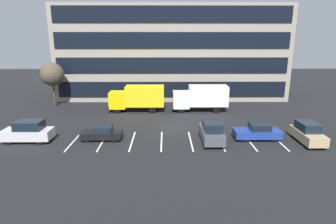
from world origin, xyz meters
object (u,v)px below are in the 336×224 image
(box_truck_yellow_all, at_px, (138,97))
(bare_tree, at_px, (52,75))
(suv_tan, at_px, (308,133))
(sedan_black, at_px, (102,133))
(sedan_navy, at_px, (257,132))
(box_truck_white, at_px, (201,97))
(suv_charcoal, at_px, (212,132))
(suv_silver, at_px, (28,132))

(box_truck_yellow_all, height_order, bare_tree, bare_tree)
(suv_tan, xyz_separation_m, bare_tree, (-29.34, 15.16, 3.59))
(sedan_black, xyz_separation_m, sedan_navy, (15.02, 0.04, 0.09))
(box_truck_white, height_order, box_truck_yellow_all, box_truck_white)
(sedan_navy, bearing_deg, bare_tree, 150.20)
(sedan_navy, relative_size, bare_tree, 0.71)
(sedan_black, distance_m, bare_tree, 17.80)
(box_truck_white, distance_m, sedan_navy, 11.89)
(suv_charcoal, bearing_deg, suv_silver, 179.29)
(bare_tree, bearing_deg, sedan_black, -55.38)
(box_truck_white, height_order, sedan_black, box_truck_white)
(suv_tan, height_order, bare_tree, bare_tree)
(suv_silver, xyz_separation_m, suv_tan, (26.35, -0.48, -0.06))
(box_truck_yellow_all, relative_size, suv_charcoal, 1.64)
(sedan_black, relative_size, suv_silver, 0.86)
(sedan_navy, xyz_separation_m, suv_tan, (4.44, -0.91, 0.18))
(box_truck_yellow_all, height_order, suv_tan, box_truck_yellow_all)
(box_truck_white, distance_m, sedan_black, 15.60)
(suv_silver, distance_m, suv_tan, 26.35)
(box_truck_white, bearing_deg, sedan_black, -134.31)
(suv_silver, height_order, suv_tan, suv_silver)
(box_truck_white, xyz_separation_m, suv_tan, (8.60, -11.99, -0.99))
(box_truck_yellow_all, relative_size, bare_tree, 1.19)
(suv_charcoal, relative_size, bare_tree, 0.72)
(box_truck_yellow_all, height_order, sedan_black, box_truck_yellow_all)
(box_truck_yellow_all, xyz_separation_m, sedan_black, (-2.45, -11.08, -1.26))
(suv_silver, relative_size, bare_tree, 0.73)
(sedan_black, relative_size, suv_tan, 0.92)
(sedan_navy, height_order, suv_charcoal, suv_charcoal)
(box_truck_white, height_order, suv_charcoal, box_truck_white)
(box_truck_white, height_order, suv_silver, box_truck_white)
(box_truck_white, xyz_separation_m, sedan_navy, (4.16, -11.08, -1.17))
(suv_silver, bearing_deg, sedan_navy, 1.11)
(suv_tan, bearing_deg, sedan_black, 177.46)
(sedan_black, xyz_separation_m, suv_tan, (19.46, -0.86, 0.27))
(box_truck_white, bearing_deg, bare_tree, 171.30)
(box_truck_white, height_order, sedan_navy, box_truck_white)
(box_truck_yellow_all, bearing_deg, bare_tree, 165.37)
(sedan_black, height_order, suv_tan, suv_tan)
(suv_tan, bearing_deg, box_truck_white, 125.65)
(suv_tan, bearing_deg, box_truck_yellow_all, 144.91)
(sedan_black, bearing_deg, suv_charcoal, -3.26)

